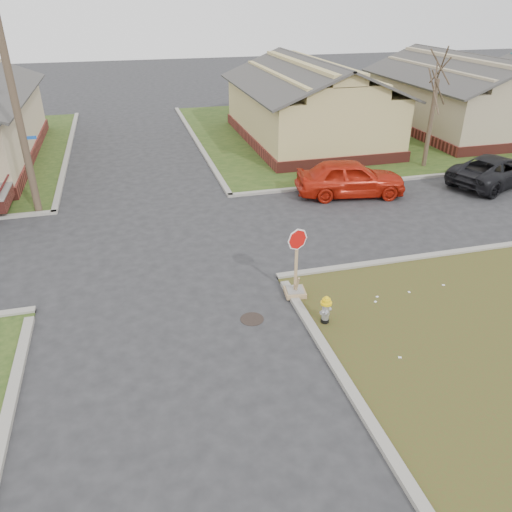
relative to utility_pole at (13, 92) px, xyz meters
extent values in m
plane|color=#252528|center=(4.20, -8.90, -4.66)|extent=(120.00, 120.00, 0.00)
cube|color=#264016|center=(26.20, 9.10, -4.64)|extent=(37.00, 19.00, 0.05)
cylinder|color=black|center=(6.40, -9.40, -4.66)|extent=(0.64, 0.64, 0.01)
cube|color=maroon|center=(14.20, 7.60, -4.36)|extent=(7.20, 11.20, 0.60)
cube|color=#CEB979|center=(14.20, 7.60, -2.76)|extent=(7.00, 11.00, 2.60)
cube|color=maroon|center=(24.20, 7.60, -4.36)|extent=(7.20, 11.20, 0.60)
cube|color=tan|center=(24.20, 7.60, -2.76)|extent=(7.00, 11.00, 2.60)
cylinder|color=#4A3A2A|center=(0.00, 0.00, -0.16)|extent=(0.28, 0.28, 9.00)
cylinder|color=#4A3A2A|center=(18.20, 1.30, -2.51)|extent=(0.22, 0.22, 4.20)
cylinder|color=black|center=(8.23, -10.09, -4.56)|extent=(0.22, 0.22, 0.10)
cylinder|color=#ABABB0|center=(8.23, -10.09, -4.28)|extent=(0.19, 0.19, 0.46)
sphere|color=#ABABB0|center=(8.23, -10.09, -4.05)|extent=(0.19, 0.19, 0.19)
cylinder|color=yellow|center=(8.23, -10.09, -4.01)|extent=(0.30, 0.30, 0.06)
cylinder|color=yellow|center=(8.23, -10.09, -3.94)|extent=(0.22, 0.22, 0.10)
sphere|color=yellow|center=(8.23, -10.09, -3.88)|extent=(0.15, 0.15, 0.15)
cube|color=tan|center=(7.90, -8.58, -4.54)|extent=(0.58, 0.58, 0.14)
cube|color=gray|center=(7.90, -8.58, -4.45)|extent=(0.47, 0.47, 0.04)
cube|color=tan|center=(7.90, -8.58, -3.53)|extent=(0.08, 0.04, 1.98)
cylinder|color=red|center=(7.90, -8.62, -2.82)|extent=(0.53, 0.23, 0.57)
cylinder|color=white|center=(7.90, -8.61, -2.82)|extent=(0.60, 0.26, 0.64)
imported|color=#B81E0D|center=(12.83, -1.47, -3.87)|extent=(4.88, 2.61, 1.58)
imported|color=black|center=(19.79, -1.89, -3.98)|extent=(5.37, 3.87, 1.36)
camera|label=1|loc=(3.62, -20.17, 3.17)|focal=35.00mm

